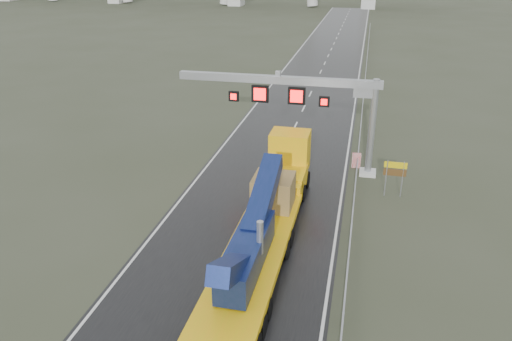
% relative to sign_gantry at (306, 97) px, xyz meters
% --- Properties ---
extents(ground, '(400.00, 400.00, 0.00)m').
position_rel_sign_gantry_xyz_m(ground, '(-2.10, -17.99, -5.61)').
color(ground, '#353A28').
rests_on(ground, ground).
extents(road, '(11.00, 200.00, 0.02)m').
position_rel_sign_gantry_xyz_m(road, '(-2.10, 22.01, -5.60)').
color(road, black).
rests_on(road, ground).
extents(guardrail, '(0.20, 140.00, 1.40)m').
position_rel_sign_gantry_xyz_m(guardrail, '(4.00, 12.01, -4.91)').
color(guardrail, gray).
rests_on(guardrail, ground).
extents(sign_gantry, '(14.90, 1.20, 7.42)m').
position_rel_sign_gantry_xyz_m(sign_gantry, '(0.00, 0.00, 0.00)').
color(sign_gantry, silver).
rests_on(sign_gantry, ground).
extents(heavy_haul_truck, '(3.14, 20.27, 4.75)m').
position_rel_sign_gantry_xyz_m(heavy_haul_truck, '(-0.70, -10.17, -3.77)').
color(heavy_haul_truck, '#FCAE0E').
rests_on(heavy_haul_truck, ground).
extents(exit_sign_pair, '(1.49, 0.09, 2.55)m').
position_rel_sign_gantry_xyz_m(exit_sign_pair, '(6.50, -3.30, -3.83)').
color(exit_sign_pair, '#9D9FA5').
rests_on(exit_sign_pair, ground).
extents(striped_barrier, '(0.68, 0.40, 1.12)m').
position_rel_sign_gantry_xyz_m(striped_barrier, '(3.90, 1.22, -5.05)').
color(striped_barrier, red).
rests_on(striped_barrier, ground).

